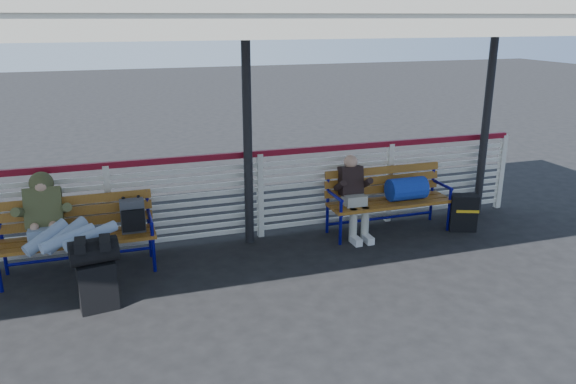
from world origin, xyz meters
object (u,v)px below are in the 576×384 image
object	(u,v)px
bench_left	(90,226)
suitcase_side	(463,213)
bench_right	(396,191)
companion_person	(354,196)
luggage_stack	(96,271)
traveler_man	(61,229)

from	to	relation	value
bench_left	suitcase_side	bearing A→B (deg)	-3.07
bench_right	companion_person	bearing A→B (deg)	-178.99
luggage_stack	companion_person	size ratio (longest dim) A/B	0.70
luggage_stack	companion_person	xyz separation A→B (m)	(3.43, 1.06, 0.16)
bench_right	companion_person	xyz separation A→B (m)	(-0.67, -0.01, 0.01)
luggage_stack	bench_right	distance (m)	4.24
traveler_man	suitcase_side	distance (m)	5.40
bench_right	traveler_man	bearing A→B (deg)	-174.99
bench_left	traveler_man	xyz separation A→B (m)	(-0.30, -0.35, 0.12)
companion_person	suitcase_side	bearing A→B (deg)	-10.54
bench_right	suitcase_side	xyz separation A→B (m)	(0.93, -0.31, -0.32)
bench_left	companion_person	size ratio (longest dim) A/B	1.57
luggage_stack	traveler_man	bearing A→B (deg)	108.07
bench_right	suitcase_side	distance (m)	1.03
suitcase_side	luggage_stack	bearing A→B (deg)	-150.54
luggage_stack	suitcase_side	distance (m)	5.09
suitcase_side	companion_person	bearing A→B (deg)	-169.73
luggage_stack	companion_person	bearing A→B (deg)	8.59
luggage_stack	traveler_man	xyz separation A→B (m)	(-0.35, 0.69, 0.26)
bench_right	suitcase_side	bearing A→B (deg)	-18.32
companion_person	luggage_stack	bearing A→B (deg)	-162.79
bench_right	bench_left	bearing A→B (deg)	-179.49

